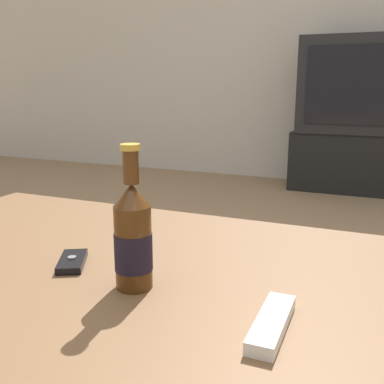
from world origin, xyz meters
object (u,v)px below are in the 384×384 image
Objects in this scene: beer_bottle at (133,237)px; remote_control at (272,323)px; cell_phone at (72,261)px; television at (355,85)px; tv_stand at (349,162)px.

beer_bottle reaches higher than remote_control.
television is at bearing 54.78° from cell_phone.
tv_stand is 2.87m from remote_control.
tv_stand is 2.80m from cell_phone.
remote_control is at bearing -10.49° from beer_bottle.
beer_bottle is 0.27m from remote_control.
television reaches higher than cell_phone.
beer_bottle reaches higher than cell_phone.
television reaches higher than remote_control.
beer_bottle is (-0.17, -2.81, -0.24)m from television.
beer_bottle is at bearing 169.00° from remote_control.
beer_bottle is (-0.17, -2.81, 0.30)m from tv_stand.
remote_control is (0.41, -0.08, 0.00)m from cell_phone.
cell_phone is at bearing -96.78° from television.
television is (0.00, -0.00, 0.54)m from tv_stand.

